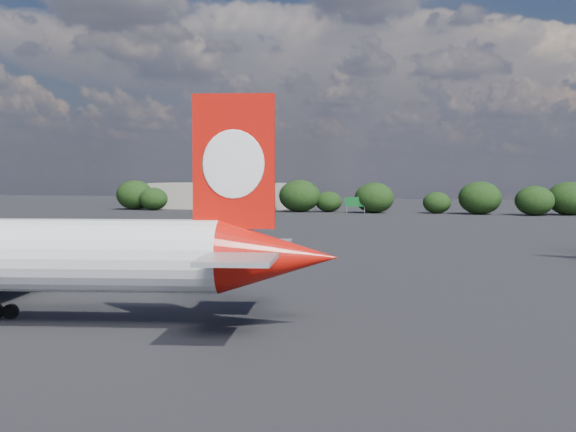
% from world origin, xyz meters
% --- Properties ---
extents(ground, '(500.00, 500.00, 0.00)m').
position_xyz_m(ground, '(0.00, 60.00, 0.00)').
color(ground, black).
rests_on(ground, ground).
extents(terminal_building, '(42.00, 16.00, 8.00)m').
position_xyz_m(terminal_building, '(-65.00, 192.00, 4.00)').
color(terminal_building, gray).
rests_on(terminal_building, ground).
extents(highway_sign, '(6.00, 0.30, 4.50)m').
position_xyz_m(highway_sign, '(-18.00, 176.00, 3.13)').
color(highway_sign, '#136025').
rests_on(highway_sign, ground).
extents(billboard_yellow, '(5.00, 0.30, 5.50)m').
position_xyz_m(billboard_yellow, '(12.00, 182.00, 3.87)').
color(billboard_yellow, yellow).
rests_on(billboard_yellow, ground).
extents(horizon_treeline, '(205.76, 16.46, 9.18)m').
position_xyz_m(horizon_treeline, '(13.34, 179.83, 4.12)').
color(horizon_treeline, black).
rests_on(horizon_treeline, ground).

